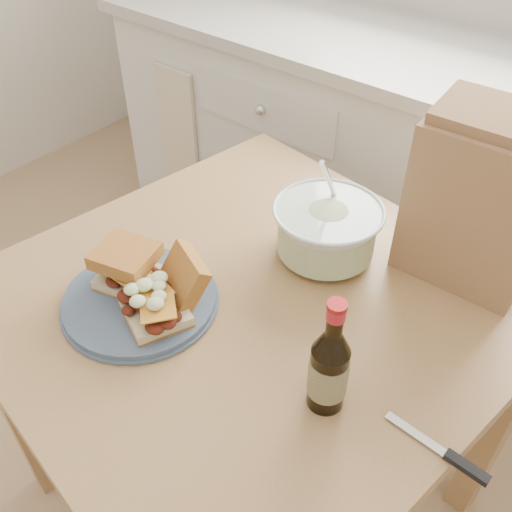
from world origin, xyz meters
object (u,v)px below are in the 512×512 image
Objects in this scene: coleslaw_bowl at (326,232)px; paper_bag at (479,205)px; plate at (140,300)px; beer_bottle at (329,368)px; dining_table at (250,336)px.

paper_bag is (0.24, 0.14, 0.10)m from coleslaw_bowl.
beer_bottle is at bearing 6.29° from plate.
plate is at bearing -133.46° from paper_bag.
paper_bag is at bearing 30.20° from coleslaw_bowl.
dining_table is 0.27m from coleslaw_bowl.
plate is 0.40m from coleslaw_bowl.
plate is 0.41m from beer_bottle.
dining_table is 4.61× the size of coleslaw_bowl.
paper_bag is at bearing 48.78° from plate.
paper_bag reaches higher than plate.
coleslaw_bowl reaches higher than plate.
plate is 1.29× the size of coleslaw_bowl.
beer_bottle is at bearing -55.40° from coleslaw_bowl.
dining_table is 4.61× the size of beer_bottle.
coleslaw_bowl is 0.37m from beer_bottle.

